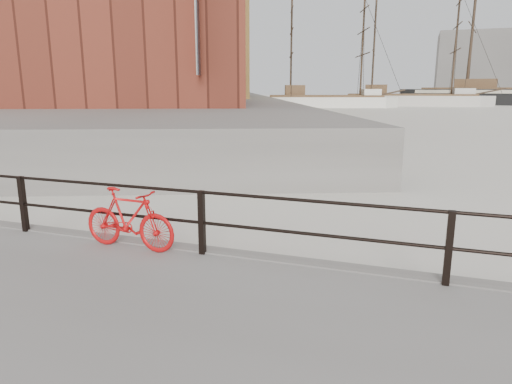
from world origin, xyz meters
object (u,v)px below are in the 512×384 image
Objects in this scene: schooner_mid at (410,106)px; workboat_near at (129,118)px; workboat_far at (148,111)px; schooner_left at (325,107)px; bicycle at (129,219)px.

workboat_near is at bearing -125.24° from schooner_mid.
schooner_mid is 49.71m from workboat_near.
schooner_mid is at bearing 17.10° from workboat_far.
schooner_left is (-12.35, -10.27, 0.00)m from schooner_mid.
schooner_mid is at bearing 22.13° from schooner_left.
schooner_left is 27.52m from workboat_far.
schooner_mid is 43.53m from workboat_far.
schooner_left reaches higher than workboat_near.
schooner_left is 34.87m from workboat_near.
workboat_near is (-23.07, 33.60, -0.84)m from bicycle.
workboat_far is (-31.65, -29.88, 0.00)m from schooner_mid.
schooner_left is 2.02× the size of workboat_near.
workboat_far is (-5.56, 12.44, 0.00)m from workboat_near.
schooner_left is 1.93× the size of workboat_far.
bicycle is at bearing -88.28° from workboat_near.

